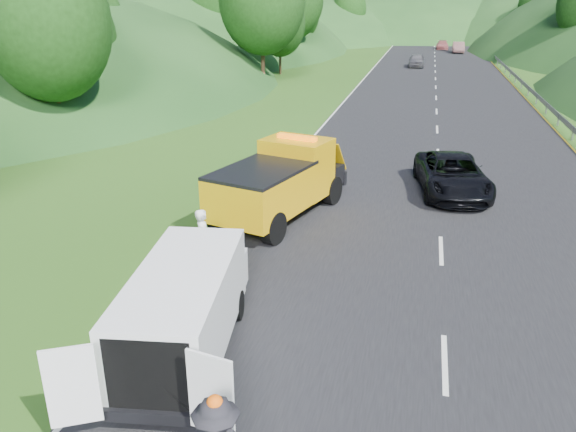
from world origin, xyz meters
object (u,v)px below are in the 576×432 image
(white_van, at_px, (186,306))
(child, at_px, (221,295))
(woman, at_px, (205,268))
(suitcase, at_px, (169,253))
(passing_suv, at_px, (450,193))
(tow_truck, at_px, (281,181))

(white_van, height_order, child, white_van)
(woman, bearing_deg, white_van, 170.40)
(child, bearing_deg, woman, 173.23)
(white_van, relative_size, child, 6.49)
(suitcase, bearing_deg, passing_suv, 45.58)
(child, distance_m, suitcase, 2.76)
(white_van, bearing_deg, child, 85.52)
(tow_truck, height_order, white_van, tow_truck)
(suitcase, bearing_deg, woman, -10.67)
(tow_truck, height_order, suitcase, tow_truck)
(suitcase, bearing_deg, white_van, -60.39)
(white_van, height_order, suitcase, white_van)
(woman, bearing_deg, child, -170.57)
(woman, height_order, passing_suv, woman)
(tow_truck, bearing_deg, suitcase, -102.00)
(child, height_order, suitcase, suitcase)
(child, bearing_deg, white_van, -38.13)
(white_van, xyz_separation_m, child, (-0.19, 2.60, -1.18))
(tow_truck, relative_size, woman, 3.73)
(child, relative_size, passing_suv, 0.17)
(tow_truck, distance_m, child, 6.17)
(woman, relative_size, suitcase, 3.37)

